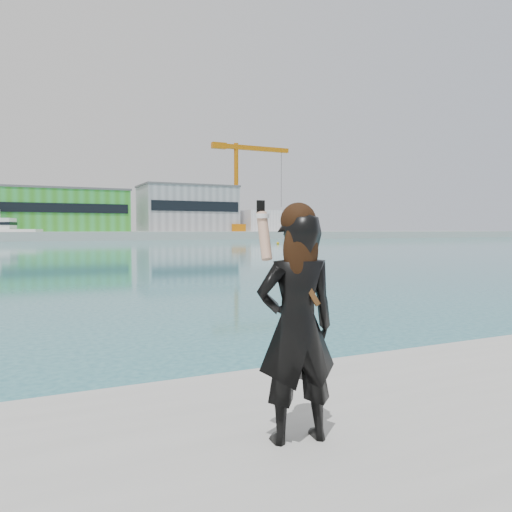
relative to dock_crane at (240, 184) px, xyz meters
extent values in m
plane|color=#165969|center=(-53.20, -122.00, -15.07)|extent=(500.00, 500.00, 0.00)
cube|color=#9E9E99|center=(-53.20, 8.00, -14.07)|extent=(320.00, 40.00, 2.00)
cube|color=green|center=(-45.20, 6.00, -8.07)|extent=(30.00, 16.00, 10.00)
cube|color=black|center=(-45.20, -2.10, -7.57)|extent=(28.50, 0.20, 2.20)
cube|color=#59595B|center=(-45.20, 6.00, -2.82)|extent=(30.60, 16.32, 0.50)
cube|color=gray|center=(-13.20, 6.00, -7.07)|extent=(25.00, 15.00, 12.00)
cube|color=black|center=(-13.20, -1.60, -6.47)|extent=(23.75, 0.20, 2.64)
cube|color=#59595B|center=(-13.20, 6.00, -0.82)|extent=(25.50, 15.30, 0.50)
cube|color=silver|center=(8.80, 4.00, -10.07)|extent=(12.00, 10.00, 6.00)
cube|color=orange|center=(-1.20, 0.00, -12.07)|extent=(4.00, 4.00, 2.00)
cylinder|color=orange|center=(-1.20, 0.00, -0.07)|extent=(1.20, 1.20, 22.00)
cube|color=orange|center=(4.80, 0.00, 9.93)|extent=(20.00, 1.20, 1.20)
cube|color=orange|center=(-6.20, 0.00, 9.93)|extent=(4.00, 1.60, 1.60)
cylinder|color=black|center=(12.80, 0.00, 1.93)|extent=(0.10, 0.10, 16.00)
cylinder|color=silver|center=(-31.20, -1.00, -9.07)|extent=(0.16, 0.16, 8.00)
cube|color=#BA120A|center=(-30.60, -1.00, -5.67)|extent=(1.20, 0.04, 0.80)
sphere|color=#DC9E0B|center=(-15.90, -52.02, -15.07)|extent=(0.50, 0.50, 0.50)
imported|color=black|center=(-53.39, -122.88, -13.42)|extent=(0.66, 0.48, 1.70)
sphere|color=black|center=(-53.39, -122.90, -12.62)|extent=(0.26, 0.26, 0.26)
ellipsoid|color=black|center=(-53.40, -122.95, -12.84)|extent=(0.28, 0.15, 0.45)
cylinder|color=tan|center=(-53.59, -122.75, -12.74)|extent=(0.10, 0.21, 0.37)
cylinder|color=white|center=(-53.59, -122.71, -12.59)|extent=(0.10, 0.10, 0.03)
cube|color=black|center=(-53.58, -122.67, -12.53)|extent=(0.06, 0.02, 0.12)
cube|color=#4C2D14|center=(-53.37, -122.96, -13.08)|extent=(0.24, 0.05, 0.35)
camera|label=1|loc=(-55.23, -126.04, -12.70)|focal=35.00mm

